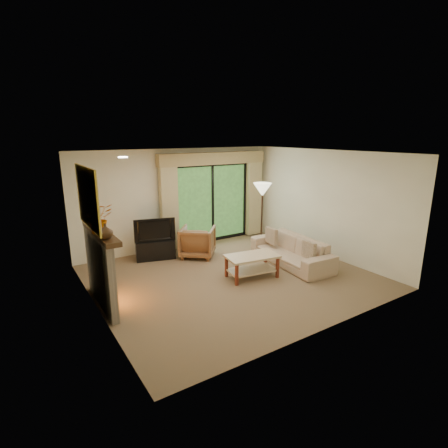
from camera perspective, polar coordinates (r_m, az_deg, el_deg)
floor at (r=7.54m, az=1.25°, el=-8.61°), size 5.50×5.50×0.00m
ceiling at (r=6.94m, az=1.37°, el=11.54°), size 5.50×5.50×0.00m
wall_back at (r=9.26m, az=-7.41°, el=4.08°), size 5.00×0.00×5.00m
wall_front at (r=5.33m, az=16.59°, el=-4.28°), size 5.00×0.00×5.00m
wall_left at (r=6.08m, az=-20.71°, el=-2.30°), size 0.00×5.00×5.00m
wall_right at (r=8.93m, az=16.11°, el=3.24°), size 0.00×5.00×5.00m
fireplace at (r=6.48m, az=-19.58°, el=-6.92°), size 0.24×1.70×1.37m
mirror at (r=6.14m, az=-21.34°, el=4.04°), size 0.07×1.45×1.02m
sliding_door at (r=9.72m, az=-1.91°, el=3.48°), size 2.26×0.10×2.16m
curtain_left at (r=8.99m, az=-8.96°, el=3.06°), size 0.45×0.18×2.35m
curtain_right at (r=10.36m, az=4.84°, el=4.69°), size 0.45×0.18×2.35m
cornice at (r=9.48m, az=-1.69°, el=10.65°), size 3.20×0.24×0.32m
media_console at (r=8.68m, az=-11.15°, el=-4.08°), size 1.01×0.65×0.46m
tv at (r=8.53m, az=-11.31°, el=-0.82°), size 0.97×0.38×0.56m
armchair at (r=8.66m, az=-4.33°, el=-2.89°), size 1.14×1.14×0.75m
sofa at (r=8.31m, az=10.86°, el=-4.29°), size 1.01×2.22×0.63m
pillow_near at (r=7.78m, az=13.71°, el=-4.10°), size 0.12×0.37×0.36m
pillow_far at (r=8.64m, az=7.74°, el=-1.91°), size 0.13×0.39×0.38m
coffee_table at (r=7.46m, az=4.58°, el=-6.89°), size 1.17×0.75×0.49m
floor_lamp at (r=9.11m, az=6.17°, el=1.21°), size 0.48×0.48×1.75m
vase at (r=5.75m, az=-18.79°, el=-1.12°), size 0.26×0.26×0.24m
branches at (r=6.08m, az=-19.79°, el=0.82°), size 0.50×0.46×0.49m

